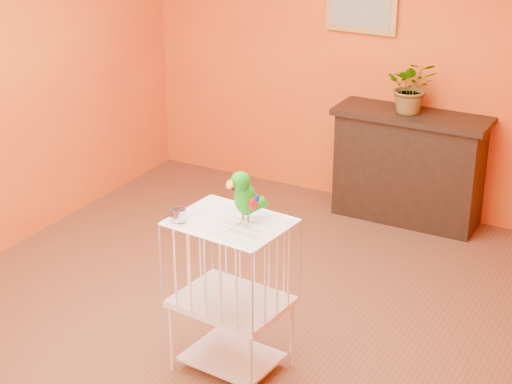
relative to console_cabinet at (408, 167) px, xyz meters
The scene contains 8 objects.
ground 2.16m from the console_cabinet, 105.40° to the right, with size 4.50×4.50×0.00m, color brown.
room_shell 2.38m from the console_cabinet, 105.40° to the right, with size 4.50×4.50×4.50m.
console_cabinet is the anchor object (origin of this frame).
potted_plant 0.64m from the console_cabinet, 116.38° to the right, with size 0.39×0.44×0.34m, color #26722D.
framed_picture 1.41m from the console_cabinet, 161.27° to the left, with size 0.62×0.04×0.50m.
birdcage 2.60m from the console_cabinet, 94.09° to the right, with size 0.68×0.55×0.99m.
feed_cup 2.82m from the console_cabinet, 99.40° to the right, with size 0.09×0.09×0.07m, color silver.
parrot 2.64m from the console_cabinet, 92.49° to the right, with size 0.18×0.28×0.31m.
Camera 1 is at (2.62, -4.37, 3.04)m, focal length 60.00 mm.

